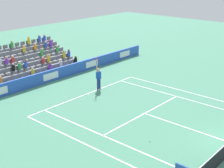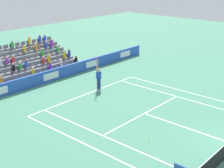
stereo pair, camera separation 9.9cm
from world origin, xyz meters
name	(u,v)px [view 1 (the left image)]	position (x,y,z in m)	size (l,w,h in m)	color
line_baseline	(87,94)	(0.00, -11.89, 0.00)	(10.97, 0.10, 0.01)	white
line_service	(145,113)	(0.00, -6.40, 0.00)	(8.23, 0.10, 0.01)	white
line_centre_service	(187,128)	(0.00, -3.20, 0.00)	(0.10, 6.40, 0.01)	white
line_singles_sideline_left	(109,138)	(4.12, -5.95, 0.00)	(0.10, 11.89, 0.01)	white
line_singles_sideline_right	(182,98)	(-4.12, -5.95, 0.00)	(0.10, 11.89, 0.01)	white
line_doubles_sideline_left	(92,147)	(5.49, -5.95, 0.00)	(0.10, 11.89, 0.01)	white
line_doubles_sideline_right	(191,93)	(-5.49, -5.95, 0.00)	(0.10, 11.89, 0.01)	white
line_centre_mark	(88,94)	(0.00, -11.79, 0.00)	(0.10, 0.20, 0.01)	white
sponsor_barrier	(50,76)	(0.00, -16.34, 0.51)	(24.92, 0.22, 1.02)	blue
tennis_player	(99,78)	(-1.33, -11.90, 0.99)	(0.53, 0.39, 2.85)	navy
stadium_stand	(25,64)	(0.00, -19.90, 0.83)	(8.68, 4.75, 3.03)	gray
loose_tennis_ball	(150,141)	(2.90, -3.94, 0.03)	(0.07, 0.07, 0.07)	#D1E533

